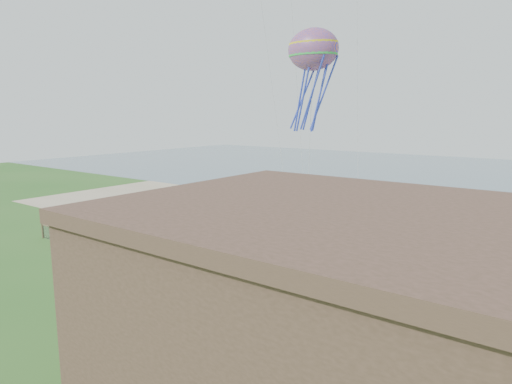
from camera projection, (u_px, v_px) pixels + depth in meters
ground at (121, 328)px, 21.26m from camera, size 160.00×160.00×0.00m
sand_beach at (337, 232)px, 38.61m from camera, size 72.00×20.00×0.02m
ocean at (463, 176)px, 73.30m from camera, size 160.00×68.00×0.02m
chainlink_fence at (208, 280)px, 25.90m from camera, size 36.20×0.20×1.25m
motel at (386, 355)px, 12.20m from camera, size 15.00×10.00×7.00m
motel_deck at (441, 368)px, 17.48m from camera, size 15.00×2.00×0.50m
picnic_table at (280, 314)px, 21.83m from camera, size 2.34×2.09×0.81m
octopus_kite at (312, 78)px, 31.89m from camera, size 4.39×3.84×7.53m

